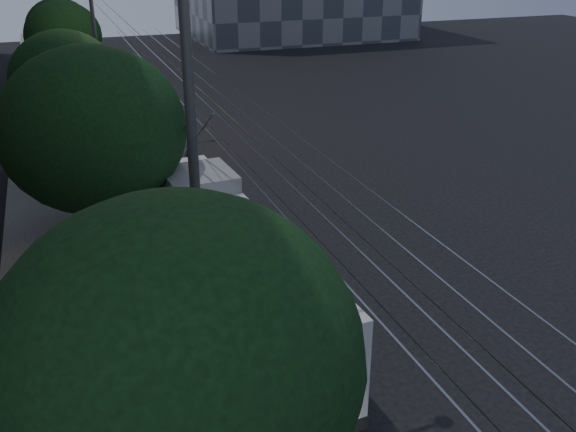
# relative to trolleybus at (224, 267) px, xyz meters

# --- Properties ---
(ground) EXTENTS (120.00, 120.00, 0.00)m
(ground) POSITION_rel_trolleybus_xyz_m (3.78, -2.08, -1.64)
(ground) COLOR black
(ground) RESTS_ON ground
(sidewalk) EXTENTS (5.00, 90.00, 0.15)m
(sidewalk) POSITION_rel_trolleybus_xyz_m (-3.72, 17.92, -1.56)
(sidewalk) COLOR #64635E
(sidewalk) RESTS_ON ground
(tram_rails) EXTENTS (4.52, 90.00, 0.02)m
(tram_rails) POSITION_rel_trolleybus_xyz_m (6.28, 17.92, -1.63)
(tram_rails) COLOR gray
(tram_rails) RESTS_ON ground
(overhead_wires) EXTENTS (2.23, 90.00, 6.00)m
(overhead_wires) POSITION_rel_trolleybus_xyz_m (-1.20, 17.92, 1.83)
(overhead_wires) COLOR black
(overhead_wires) RESTS_ON ground
(trolleybus) EXTENTS (3.22, 11.95, 5.63)m
(trolleybus) POSITION_rel_trolleybus_xyz_m (0.00, 0.00, 0.00)
(trolleybus) COLOR silver
(trolleybus) RESTS_ON ground
(pickup_silver) EXTENTS (3.18, 6.65, 1.83)m
(pickup_silver) POSITION_rel_trolleybus_xyz_m (-0.52, 8.02, -0.72)
(pickup_silver) COLOR gray
(pickup_silver) RESTS_ON ground
(car_white_a) EXTENTS (3.18, 4.52, 1.43)m
(car_white_a) POSITION_rel_trolleybus_xyz_m (1.08, 14.48, -0.92)
(car_white_a) COLOR #BBBBBF
(car_white_a) RESTS_ON ground
(car_white_b) EXTENTS (2.61, 4.62, 1.26)m
(car_white_b) POSITION_rel_trolleybus_xyz_m (1.08, 19.52, -1.00)
(car_white_b) COLOR silver
(car_white_b) RESTS_ON ground
(car_white_c) EXTENTS (2.63, 3.92, 1.22)m
(car_white_c) POSITION_rel_trolleybus_xyz_m (0.25, 26.92, -1.02)
(car_white_c) COLOR silver
(car_white_c) RESTS_ON ground
(car_white_d) EXTENTS (3.65, 4.99, 1.58)m
(car_white_d) POSITION_rel_trolleybus_xyz_m (1.08, 29.54, -0.85)
(car_white_d) COLOR silver
(car_white_d) RESTS_ON ground
(tree_0) EXTENTS (5.14, 5.14, 7.18)m
(tree_0) POSITION_rel_trolleybus_xyz_m (-2.72, -8.20, 3.21)
(tree_0) COLOR #2E211A
(tree_0) RESTS_ON ground
(tree_1) EXTENTS (5.55, 5.55, 7.32)m
(tree_1) POSITION_rel_trolleybus_xyz_m (-2.84, 3.92, 3.17)
(tree_1) COLOR #2E211A
(tree_1) RESTS_ON ground
(tree_2) EXTENTS (4.63, 4.63, 6.81)m
(tree_2) POSITION_rel_trolleybus_xyz_m (-2.72, 7.33, 3.07)
(tree_2) COLOR #2E211A
(tree_2) RESTS_ON ground
(tree_3) EXTENTS (4.76, 4.76, 6.43)m
(tree_3) POSITION_rel_trolleybus_xyz_m (-3.22, 14.65, 2.63)
(tree_3) COLOR #2E211A
(tree_3) RESTS_ON ground
(tree_4) EXTENTS (4.61, 4.61, 6.54)m
(tree_4) POSITION_rel_trolleybus_xyz_m (-2.72, 27.18, 2.81)
(tree_4) COLOR #2E211A
(tree_4) RESTS_ON ground
(tree_5) EXTENTS (4.63, 4.63, 6.17)m
(tree_5) POSITION_rel_trolleybus_xyz_m (-2.72, 33.85, 2.43)
(tree_5) COLOR #2E211A
(tree_5) RESTS_ON ground
(streetlamp_near) EXTENTS (2.54, 0.44, 10.56)m
(streetlamp_near) POSITION_rel_trolleybus_xyz_m (-1.08, -4.10, 4.69)
(streetlamp_near) COLOR #505052
(streetlamp_near) RESTS_ON ground
(streetlamp_far) EXTENTS (2.71, 0.44, 11.40)m
(streetlamp_far) POSITION_rel_trolleybus_xyz_m (-0.99, 18.97, 5.15)
(streetlamp_far) COLOR #505052
(streetlamp_far) RESTS_ON ground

